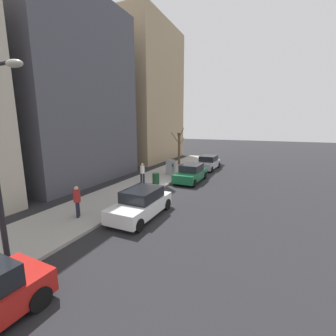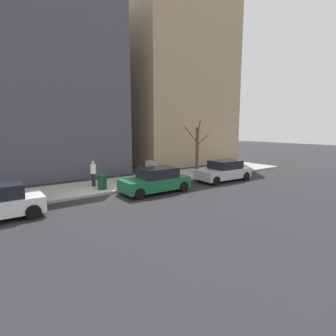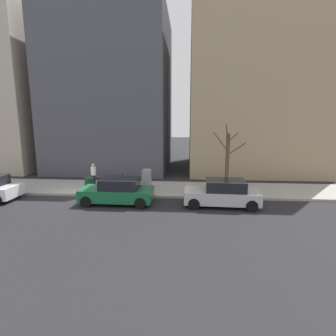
{
  "view_description": "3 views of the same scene",
  "coord_description": "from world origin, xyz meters",
  "px_view_note": "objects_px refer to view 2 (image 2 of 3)",
  "views": [
    {
      "loc": [
        -7.31,
        15.67,
        4.93
      ],
      "look_at": [
        -0.29,
        0.14,
        1.63
      ],
      "focal_mm": 24.0,
      "sensor_mm": 36.0,
      "label": 1
    },
    {
      "loc": [
        -14.32,
        5.95,
        3.91
      ],
      "look_at": [
        0.21,
        -4.64,
        1.16
      ],
      "focal_mm": 28.0,
      "sensor_mm": 36.0,
      "label": 2
    },
    {
      "loc": [
        -15.87,
        -6.75,
        4.87
      ],
      "look_at": [
        1.95,
        -5.39,
        1.59
      ],
      "focal_mm": 28.0,
      "sensor_mm": 36.0,
      "label": 3
    }
  ],
  "objects_px": {
    "parked_car_silver": "(224,171)",
    "parking_meter": "(140,173)",
    "parked_car_green": "(156,181)",
    "pedestrian_near_meter": "(93,172)",
    "office_block_center": "(44,86)",
    "bare_tree": "(197,148)",
    "trash_bin": "(102,182)",
    "office_tower_left": "(168,84)",
    "utility_box": "(152,171)"
  },
  "relations": [
    {
      "from": "utility_box",
      "to": "office_tower_left",
      "type": "xyz_separation_m",
      "value": [
        10.04,
        -8.79,
        8.13
      ]
    },
    {
      "from": "pedestrian_near_meter",
      "to": "utility_box",
      "type": "bearing_deg",
      "value": -100.3
    },
    {
      "from": "bare_tree",
      "to": "pedestrian_near_meter",
      "type": "distance_m",
      "value": 9.61
    },
    {
      "from": "parking_meter",
      "to": "office_block_center",
      "type": "bearing_deg",
      "value": 17.63
    },
    {
      "from": "parking_meter",
      "to": "office_block_center",
      "type": "distance_m",
      "value": 12.85
    },
    {
      "from": "parked_car_silver",
      "to": "bare_tree",
      "type": "distance_m",
      "value": 4.15
    },
    {
      "from": "pedestrian_near_meter",
      "to": "parked_car_silver",
      "type": "bearing_deg",
      "value": -109.69
    },
    {
      "from": "trash_bin",
      "to": "office_block_center",
      "type": "height_order",
      "value": "office_block_center"
    },
    {
      "from": "pedestrian_near_meter",
      "to": "office_block_center",
      "type": "height_order",
      "value": "office_block_center"
    },
    {
      "from": "trash_bin",
      "to": "pedestrian_near_meter",
      "type": "bearing_deg",
      "value": 5.05
    },
    {
      "from": "parked_car_green",
      "to": "office_tower_left",
      "type": "height_order",
      "value": "office_tower_left"
    },
    {
      "from": "office_tower_left",
      "to": "parking_meter",
      "type": "bearing_deg",
      "value": 136.8
    },
    {
      "from": "pedestrian_near_meter",
      "to": "office_tower_left",
      "type": "relative_size",
      "value": 0.09
    },
    {
      "from": "parking_meter",
      "to": "office_tower_left",
      "type": "height_order",
      "value": "office_tower_left"
    },
    {
      "from": "parked_car_silver",
      "to": "pedestrian_near_meter",
      "type": "xyz_separation_m",
      "value": [
        3.29,
        8.76,
        0.35
      ]
    },
    {
      "from": "parked_car_green",
      "to": "office_tower_left",
      "type": "distance_m",
      "value": 18.12
    },
    {
      "from": "parked_car_silver",
      "to": "parked_car_green",
      "type": "distance_m",
      "value": 6.09
    },
    {
      "from": "parking_meter",
      "to": "office_tower_left",
      "type": "bearing_deg",
      "value": -43.2
    },
    {
      "from": "parked_car_silver",
      "to": "utility_box",
      "type": "xyz_separation_m",
      "value": [
        2.5,
        4.77,
        0.11
      ]
    },
    {
      "from": "parked_car_green",
      "to": "parking_meter",
      "type": "xyz_separation_m",
      "value": [
        1.68,
        0.12,
        0.24
      ]
    },
    {
      "from": "parked_car_silver",
      "to": "parking_meter",
      "type": "bearing_deg",
      "value": 77.14
    },
    {
      "from": "parked_car_silver",
      "to": "parking_meter",
      "type": "distance_m",
      "value": 6.43
    },
    {
      "from": "trash_bin",
      "to": "office_tower_left",
      "type": "height_order",
      "value": "office_tower_left"
    },
    {
      "from": "utility_box",
      "to": "bare_tree",
      "type": "xyz_separation_m",
      "value": [
        1.31,
        -5.55,
        1.35
      ]
    },
    {
      "from": "bare_tree",
      "to": "trash_bin",
      "type": "relative_size",
      "value": 4.94
    },
    {
      "from": "parked_car_green",
      "to": "office_tower_left",
      "type": "xyz_separation_m",
      "value": [
        12.57,
        -10.11,
        8.25
      ]
    },
    {
      "from": "bare_tree",
      "to": "office_block_center",
      "type": "height_order",
      "value": "office_block_center"
    },
    {
      "from": "office_block_center",
      "to": "utility_box",
      "type": "bearing_deg",
      "value": -153.7
    },
    {
      "from": "utility_box",
      "to": "office_block_center",
      "type": "relative_size",
      "value": 0.1
    },
    {
      "from": "parked_car_green",
      "to": "utility_box",
      "type": "xyz_separation_m",
      "value": [
        2.53,
        -1.32,
        0.11
      ]
    },
    {
      "from": "trash_bin",
      "to": "office_tower_left",
      "type": "distance_m",
      "value": 18.44
    },
    {
      "from": "parked_car_green",
      "to": "utility_box",
      "type": "height_order",
      "value": "utility_box"
    },
    {
      "from": "parked_car_green",
      "to": "bare_tree",
      "type": "relative_size",
      "value": 0.95
    },
    {
      "from": "bare_tree",
      "to": "parked_car_green",
      "type": "bearing_deg",
      "value": 119.19
    },
    {
      "from": "bare_tree",
      "to": "office_tower_left",
      "type": "xyz_separation_m",
      "value": [
        8.74,
        -3.24,
        6.78
      ]
    },
    {
      "from": "parked_car_silver",
      "to": "trash_bin",
      "type": "height_order",
      "value": "parked_car_silver"
    },
    {
      "from": "utility_box",
      "to": "office_block_center",
      "type": "distance_m",
      "value": 12.7
    },
    {
      "from": "parking_meter",
      "to": "trash_bin",
      "type": "height_order",
      "value": "parking_meter"
    },
    {
      "from": "office_tower_left",
      "to": "parked_car_silver",
      "type": "bearing_deg",
      "value": 162.25
    },
    {
      "from": "parked_car_silver",
      "to": "parked_car_green",
      "type": "xyz_separation_m",
      "value": [
        -0.03,
        6.09,
        0.0
      ]
    },
    {
      "from": "bare_tree",
      "to": "trash_bin",
      "type": "bearing_deg",
      "value": 100.25
    },
    {
      "from": "utility_box",
      "to": "pedestrian_near_meter",
      "type": "height_order",
      "value": "pedestrian_near_meter"
    },
    {
      "from": "parking_meter",
      "to": "pedestrian_near_meter",
      "type": "distance_m",
      "value": 3.03
    },
    {
      "from": "parked_car_silver",
      "to": "utility_box",
      "type": "distance_m",
      "value": 5.39
    },
    {
      "from": "parking_meter",
      "to": "utility_box",
      "type": "relative_size",
      "value": 0.94
    },
    {
      "from": "bare_tree",
      "to": "parking_meter",
      "type": "bearing_deg",
      "value": 107.15
    },
    {
      "from": "utility_box",
      "to": "office_block_center",
      "type": "bearing_deg",
      "value": 26.3
    },
    {
      "from": "parking_meter",
      "to": "office_tower_left",
      "type": "relative_size",
      "value": 0.08
    },
    {
      "from": "pedestrian_near_meter",
      "to": "office_block_center",
      "type": "relative_size",
      "value": 0.11
    },
    {
      "from": "bare_tree",
      "to": "pedestrian_near_meter",
      "type": "bearing_deg",
      "value": 93.09
    }
  ]
}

